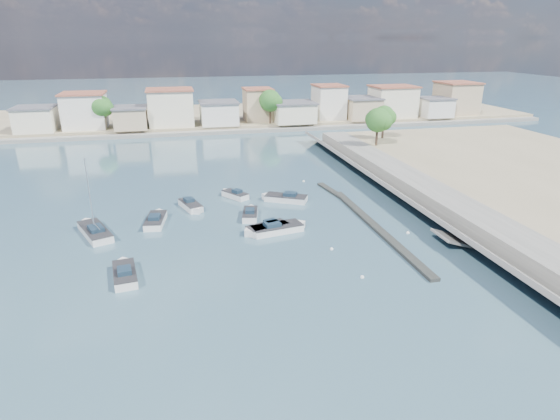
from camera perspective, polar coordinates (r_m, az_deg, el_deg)
name	(u,v)px	position (r m, az deg, el deg)	size (l,w,h in m)	color
ground	(265,167)	(80.36, -1.78, 5.30)	(400.00, 400.00, 0.00)	#294453
seawall_walkway	(451,205)	(62.75, 20.16, 0.55)	(5.00, 90.00, 1.80)	slate
breakwater	(366,219)	(57.37, 10.44, -1.09)	(2.00, 31.02, 0.35)	black
far_shore_land	(228,116)	(130.59, -6.37, 11.31)	(160.00, 40.00, 1.40)	gray
far_shore_quay	(239,131)	(110.11, -5.01, 9.54)	(160.00, 2.50, 0.80)	slate
far_town	(278,107)	(117.06, -0.19, 12.50)	(113.01, 12.80, 8.35)	beige
shore_trees	(277,106)	(107.85, -0.38, 12.53)	(74.56, 38.32, 7.92)	#38281E
motorboat_a	(125,273)	(45.63, -18.41, -7.35)	(2.62, 5.68, 1.48)	silver
motorboat_b	(250,214)	(57.53, -3.64, -0.50)	(2.58, 4.79, 1.48)	silver
motorboat_c	(284,198)	(63.08, 0.49, 1.44)	(5.98, 4.52, 1.48)	silver
motorboat_d	(266,229)	(53.05, -1.77, -2.31)	(5.42, 3.49, 1.48)	silver
motorboat_e	(156,220)	(57.48, -14.88, -1.19)	(2.73, 5.74, 1.48)	silver
motorboat_f	(234,195)	(64.79, -5.60, 1.85)	(3.55, 4.18, 1.48)	silver
motorboat_g	(191,206)	(61.22, -10.77, 0.47)	(3.11, 5.12, 1.48)	silver
motorboat_h	(279,228)	(53.13, -0.07, -2.26)	(6.59, 3.31, 1.48)	silver
sailboat	(94,231)	(56.37, -21.71, -2.39)	(4.64, 7.26, 9.00)	silver
mooring_buoys	(327,216)	(57.90, 5.74, -0.77)	(16.30, 31.09, 0.37)	white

